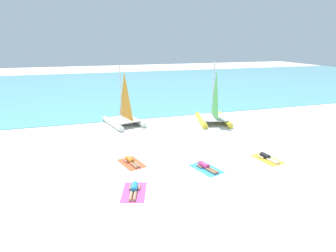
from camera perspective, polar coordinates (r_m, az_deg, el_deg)
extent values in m
plane|color=white|center=(24.30, -3.24, 0.34)|extent=(120.00, 120.00, 0.00)
cube|color=#5BB2C1|center=(45.41, -10.08, 7.95)|extent=(120.00, 40.00, 0.05)
cylinder|color=white|center=(24.20, -11.10, 0.52)|extent=(1.43, 3.84, 0.44)
cylinder|color=white|center=(24.96, -6.78, 1.22)|extent=(1.43, 3.84, 0.44)
cube|color=silver|center=(24.33, -8.76, 1.34)|extent=(2.59, 2.91, 0.06)
cylinder|color=silver|center=(24.32, -9.52, 6.79)|extent=(0.09, 0.09, 4.60)
pyramid|color=orange|center=(23.53, -8.63, 6.15)|extent=(0.58, 1.97, 3.86)
cylinder|color=yellow|center=(24.96, 6.70, 1.25)|extent=(1.41, 3.99, 0.46)
cylinder|color=yellow|center=(25.40, 11.37, 1.31)|extent=(1.41, 3.99, 0.46)
cube|color=silver|center=(24.92, 9.18, 1.73)|extent=(2.66, 2.99, 0.06)
cylinder|color=silver|center=(24.96, 9.15, 7.30)|extent=(0.10, 0.10, 4.77)
pyramid|color=#4CA54C|center=(24.08, 9.61, 6.58)|extent=(0.56, 2.05, 4.00)
cube|color=#D84C99|center=(13.90, -6.87, -13.10)|extent=(1.60, 2.14, 0.01)
cylinder|color=#268CCC|center=(13.99, -6.80, -12.14)|extent=(0.47, 0.68, 0.30)
sphere|color=tan|center=(14.35, -6.63, -11.35)|extent=(0.22, 0.22, 0.22)
cylinder|color=tan|center=(13.48, -7.48, -13.77)|extent=(0.36, 0.79, 0.14)
cylinder|color=tan|center=(13.46, -6.70, -13.79)|extent=(0.36, 0.79, 0.14)
cylinder|color=tan|center=(14.20, -7.63, -12.14)|extent=(0.23, 0.46, 0.10)
cylinder|color=tan|center=(14.15, -5.82, -12.17)|extent=(0.23, 0.46, 0.10)
cube|color=#EA5933|center=(16.87, -7.37, -7.46)|extent=(1.59, 2.13, 0.01)
cylinder|color=orange|center=(16.97, -7.69, -6.74)|extent=(0.46, 0.68, 0.30)
sphere|color=tan|center=(17.31, -8.30, -6.28)|extent=(0.22, 0.22, 0.22)
cylinder|color=tan|center=(16.43, -6.95, -7.84)|extent=(0.36, 0.79, 0.14)
cylinder|color=tan|center=(16.51, -6.39, -7.70)|extent=(0.36, 0.79, 0.14)
cylinder|color=tan|center=(17.05, -8.58, -6.99)|extent=(0.22, 0.46, 0.10)
cylinder|color=tan|center=(17.22, -7.25, -6.69)|extent=(0.22, 0.46, 0.10)
cube|color=#338CD8|center=(16.20, 7.74, -8.55)|extent=(1.60, 2.14, 0.01)
cylinder|color=#D83372|center=(16.27, 7.29, -7.81)|extent=(0.47, 0.68, 0.30)
sphere|color=#8C6647|center=(16.55, 6.36, -7.33)|extent=(0.22, 0.22, 0.22)
cylinder|color=#8C6647|center=(15.81, 8.60, -8.95)|extent=(0.36, 0.79, 0.14)
cylinder|color=#8C6647|center=(15.92, 9.08, -8.78)|extent=(0.36, 0.79, 0.14)
cylinder|color=#8C6647|center=(16.28, 6.33, -8.11)|extent=(0.23, 0.46, 0.10)
cylinder|color=#8C6647|center=(16.54, 7.51, -7.72)|extent=(0.23, 0.46, 0.10)
cube|color=yellow|center=(18.30, 19.41, -6.33)|extent=(1.37, 2.04, 0.01)
cylinder|color=black|center=(18.36, 19.02, -5.68)|extent=(0.39, 0.66, 0.30)
sphere|color=beige|center=(18.63, 18.15, -5.26)|extent=(0.22, 0.22, 0.22)
cylinder|color=beige|center=(17.92, 20.24, -6.65)|extent=(0.26, 0.79, 0.14)
cylinder|color=beige|center=(18.05, 20.64, -6.53)|extent=(0.26, 0.79, 0.14)
cylinder|color=beige|center=(18.35, 18.16, -5.91)|extent=(0.17, 0.46, 0.10)
cylinder|color=beige|center=(18.65, 19.15, -5.64)|extent=(0.17, 0.46, 0.10)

